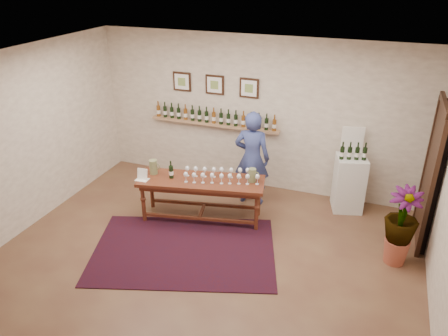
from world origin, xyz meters
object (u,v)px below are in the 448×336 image
(display_pedestal, at_px, (349,183))
(potted_plant, at_px, (400,227))
(tasting_table, at_px, (201,186))
(person, at_px, (252,158))

(display_pedestal, height_order, potted_plant, potted_plant)
(display_pedestal, relative_size, potted_plant, 0.95)
(tasting_table, relative_size, potted_plant, 2.08)
(tasting_table, distance_m, display_pedestal, 2.52)
(display_pedestal, distance_m, potted_plant, 1.53)
(potted_plant, xyz_separation_m, person, (-2.44, 0.95, 0.25))
(potted_plant, height_order, person, person)
(tasting_table, xyz_separation_m, potted_plant, (3.04, -0.13, -0.02))
(tasting_table, height_order, display_pedestal, display_pedestal)
(display_pedestal, height_order, person, person)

